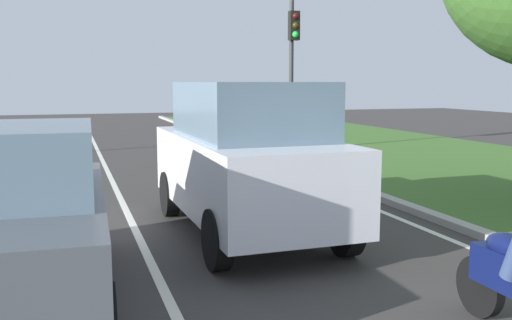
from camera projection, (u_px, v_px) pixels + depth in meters
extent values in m
plane|color=#383533|center=(145.00, 182.00, 13.13)|extent=(60.00, 60.00, 0.00)
cube|color=silver|center=(114.00, 184.00, 12.91)|extent=(0.12, 32.00, 0.01)
cube|color=silver|center=(291.00, 174.00, 14.24)|extent=(0.12, 32.00, 0.01)
cube|color=#3D6628|center=(457.00, 165.00, 15.76)|extent=(9.00, 48.00, 0.06)
cube|color=#9E9B93|center=(310.00, 171.00, 14.39)|extent=(0.24, 48.00, 0.12)
cube|color=silver|center=(246.00, 173.00, 8.62)|extent=(1.98, 4.53, 1.10)
cube|color=slate|center=(249.00, 110.00, 8.35)|extent=(1.75, 2.73, 0.80)
cylinder|color=black|center=(170.00, 194.00, 9.84)|extent=(0.23, 0.76, 0.76)
cylinder|color=black|center=(265.00, 188.00, 10.41)|extent=(0.23, 0.76, 0.76)
cylinder|color=black|center=(217.00, 240.00, 6.97)|extent=(0.23, 0.76, 0.76)
cylinder|color=black|center=(345.00, 228.00, 7.55)|extent=(0.23, 0.76, 0.76)
cube|color=#474C51|center=(16.00, 235.00, 5.84)|extent=(1.92, 4.36, 0.84)
cube|color=slate|center=(10.00, 161.00, 5.64)|extent=(1.64, 2.16, 0.70)
cylinder|color=black|center=(97.00, 233.00, 7.51)|extent=(0.24, 0.65, 0.64)
ellipsoid|color=#0C143F|center=(509.00, 246.00, 5.21)|extent=(0.29, 0.50, 0.24)
cylinder|color=black|center=(480.00, 286.00, 5.60)|extent=(0.11, 0.60, 0.60)
cylinder|color=#2D2D2D|center=(291.00, 78.00, 18.44)|extent=(0.14, 0.14, 4.84)
cube|color=black|center=(294.00, 26.00, 18.04)|extent=(0.32, 0.24, 0.90)
sphere|color=#3F0F0F|center=(296.00, 16.00, 17.88)|extent=(0.20, 0.20, 0.20)
sphere|color=#382B0C|center=(296.00, 25.00, 17.91)|extent=(0.20, 0.20, 0.20)
sphere|color=green|center=(295.00, 34.00, 17.95)|extent=(0.20, 0.20, 0.20)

